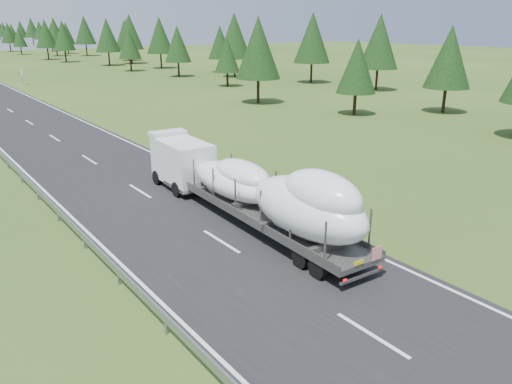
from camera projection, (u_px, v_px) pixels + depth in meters
ground at (372, 335)px, 16.04m from camera, size 400.00×400.00×0.00m
highway_sign at (22, 74)px, 80.54m from camera, size 0.08×0.90×2.60m
tree_line_right at (103, 33)px, 137.15m from camera, size 27.72×354.88×12.62m
boat_truck at (255, 187)px, 24.16m from camera, size 3.08×17.22×3.94m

